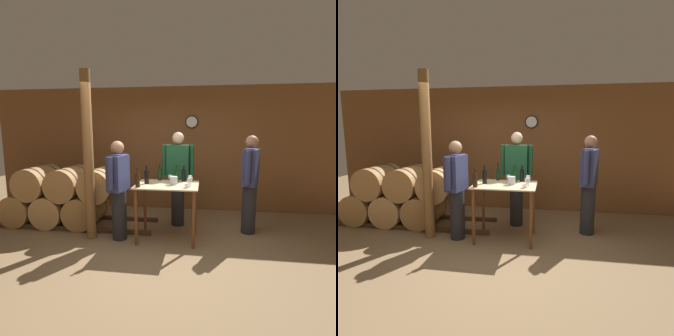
# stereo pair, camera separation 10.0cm
# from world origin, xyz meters

# --- Properties ---
(ground_plane) EXTENTS (14.00, 14.00, 0.00)m
(ground_plane) POSITION_xyz_m (0.00, 0.00, 0.00)
(ground_plane) COLOR brown
(back_wall) EXTENTS (8.40, 0.08, 2.70)m
(back_wall) POSITION_xyz_m (0.00, 2.43, 1.35)
(back_wall) COLOR brown
(back_wall) RESTS_ON ground_plane
(barrel_rack) EXTENTS (3.85, 0.80, 1.11)m
(barrel_rack) POSITION_xyz_m (-1.98, 1.15, 0.54)
(barrel_rack) COLOR #4C331E
(barrel_rack) RESTS_ON ground_plane
(tasting_table) EXTENTS (1.01, 0.74, 0.92)m
(tasting_table) POSITION_xyz_m (0.08, 0.74, 0.73)
(tasting_table) COLOR beige
(tasting_table) RESTS_ON ground_plane
(wooden_post) EXTENTS (0.16, 0.16, 2.70)m
(wooden_post) POSITION_xyz_m (-1.17, 0.60, 1.35)
(wooden_post) COLOR brown
(wooden_post) RESTS_ON ground_plane
(wine_bottle_far_left) EXTENTS (0.07, 0.07, 0.30)m
(wine_bottle_far_left) POSITION_xyz_m (-0.34, 0.47, 1.03)
(wine_bottle_far_left) COLOR black
(wine_bottle_far_left) RESTS_ON tasting_table
(wine_bottle_left) EXTENTS (0.07, 0.07, 0.31)m
(wine_bottle_left) POSITION_xyz_m (-0.26, 0.75, 1.03)
(wine_bottle_left) COLOR black
(wine_bottle_left) RESTS_ON tasting_table
(wine_bottle_center) EXTENTS (0.07, 0.07, 0.29)m
(wine_bottle_center) POSITION_xyz_m (-0.10, 1.06, 1.03)
(wine_bottle_center) COLOR black
(wine_bottle_center) RESTS_ON tasting_table
(wine_bottle_right) EXTENTS (0.06, 0.06, 0.27)m
(wine_bottle_right) POSITION_xyz_m (0.21, 0.96, 1.02)
(wine_bottle_right) COLOR black
(wine_bottle_right) RESTS_ON tasting_table
(wine_bottle_far_right) EXTENTS (0.07, 0.07, 0.28)m
(wine_bottle_far_right) POSITION_xyz_m (0.32, 1.01, 1.03)
(wine_bottle_far_right) COLOR black
(wine_bottle_far_right) RESTS_ON tasting_table
(wine_glass_near_left) EXTENTS (0.06, 0.06, 0.13)m
(wine_glass_near_left) POSITION_xyz_m (0.11, 0.90, 1.01)
(wine_glass_near_left) COLOR silver
(wine_glass_near_left) RESTS_ON tasting_table
(wine_glass_near_center) EXTENTS (0.06, 0.06, 0.14)m
(wine_glass_near_center) POSITION_xyz_m (0.44, 0.58, 1.01)
(wine_glass_near_center) COLOR silver
(wine_glass_near_center) RESTS_ON tasting_table
(wine_glass_near_right) EXTENTS (0.07, 0.07, 0.14)m
(wine_glass_near_right) POSITION_xyz_m (0.44, 0.83, 1.02)
(wine_glass_near_right) COLOR silver
(wine_glass_near_right) RESTS_ON tasting_table
(wine_glass_far_side) EXTENTS (0.06, 0.06, 0.13)m
(wine_glass_far_side) POSITION_xyz_m (0.46, 0.68, 1.01)
(wine_glass_far_side) COLOR silver
(wine_glass_far_side) RESTS_ON tasting_table
(ice_bucket) EXTENTS (0.12, 0.12, 0.13)m
(ice_bucket) POSITION_xyz_m (0.19, 0.74, 0.98)
(ice_bucket) COLOR silver
(ice_bucket) RESTS_ON tasting_table
(person_host) EXTENTS (0.59, 0.24, 1.74)m
(person_host) POSITION_xyz_m (0.19, 1.40, 0.92)
(person_host) COLOR #232328
(person_host) RESTS_ON ground_plane
(person_visitor_with_scarf) EXTENTS (0.29, 0.58, 1.61)m
(person_visitor_with_scarf) POSITION_xyz_m (-0.70, 0.63, 0.85)
(person_visitor_with_scarf) COLOR #232328
(person_visitor_with_scarf) RESTS_ON ground_plane
(person_visitor_bearded) EXTENTS (0.34, 0.56, 1.69)m
(person_visitor_bearded) POSITION_xyz_m (1.44, 1.18, 0.90)
(person_visitor_bearded) COLOR #232328
(person_visitor_bearded) RESTS_ON ground_plane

